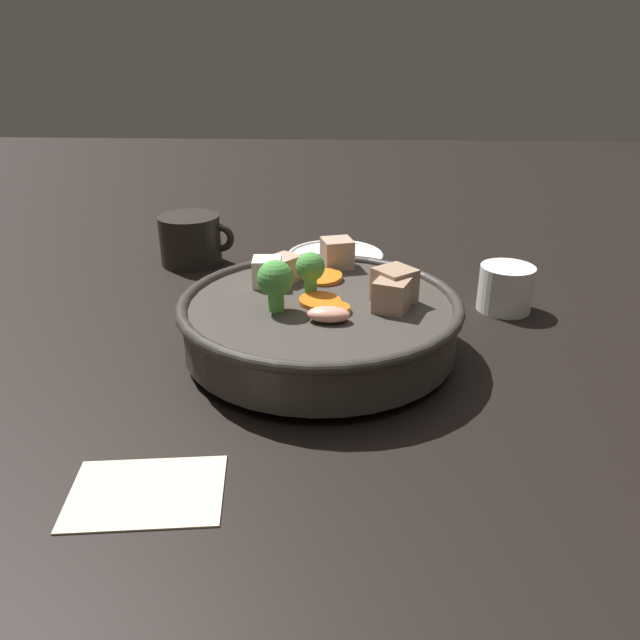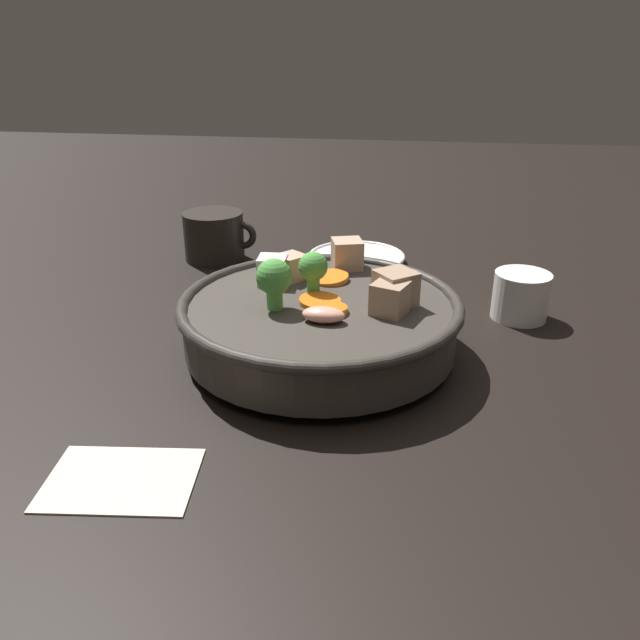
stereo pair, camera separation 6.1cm
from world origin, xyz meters
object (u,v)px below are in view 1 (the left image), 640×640
side_saucer (335,257)px  stirfry_bowl (320,318)px  tea_cup (506,288)px  dark_mug (191,240)px

side_saucer → stirfry_bowl: bearing=-91.5°
stirfry_bowl → side_saucer: 0.29m
tea_cup → dark_mug: bearing=160.1°
tea_cup → dark_mug: 0.44m
stirfry_bowl → dark_mug: (-0.20, 0.28, -0.01)m
stirfry_bowl → side_saucer: size_ratio=2.03×
side_saucer → dark_mug: size_ratio=1.32×
stirfry_bowl → side_saucer: (0.01, 0.29, -0.03)m
side_saucer → dark_mug: (-0.21, -0.02, 0.03)m
side_saucer → dark_mug: bearing=-175.4°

